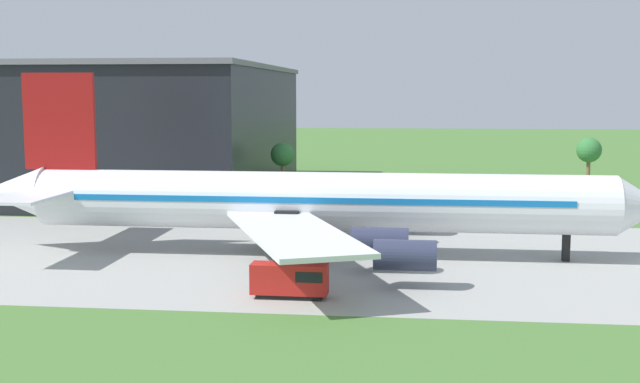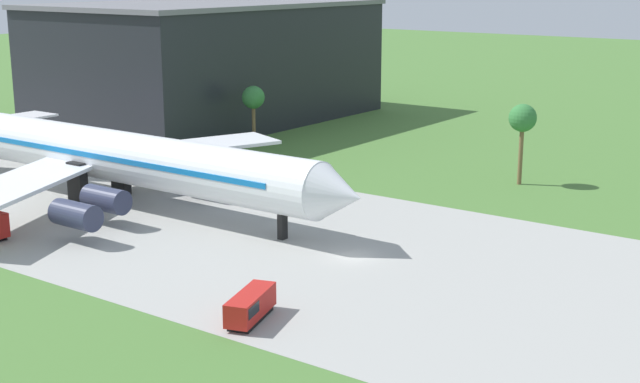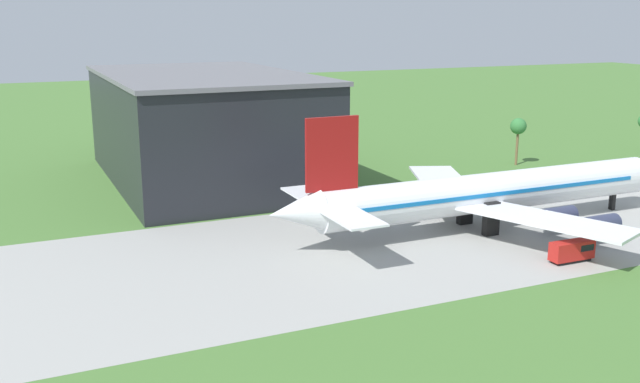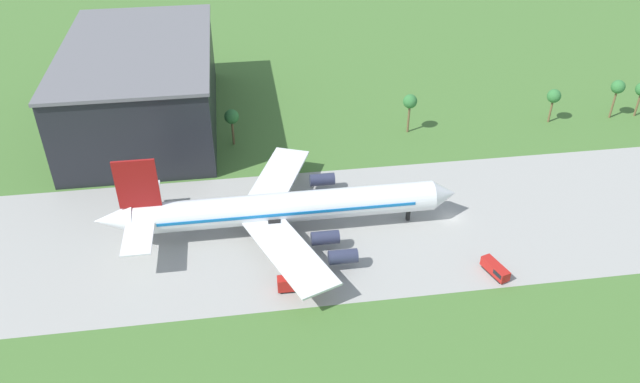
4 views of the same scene
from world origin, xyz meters
The scene contains 3 objects.
jet_airliner centered at (-35.68, 0.70, 5.74)m, with size 72.39×51.16×19.14m.
fuel_truck centered at (-34.75, -17.06, 1.56)m, with size 6.45×2.09×2.92m.
terminal_building centered at (-66.77, 52.84, 10.81)m, with size 36.72×61.20×21.58m.
Camera 1 is at (-24.96, -81.66, 17.11)m, focal length 45.00 mm.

